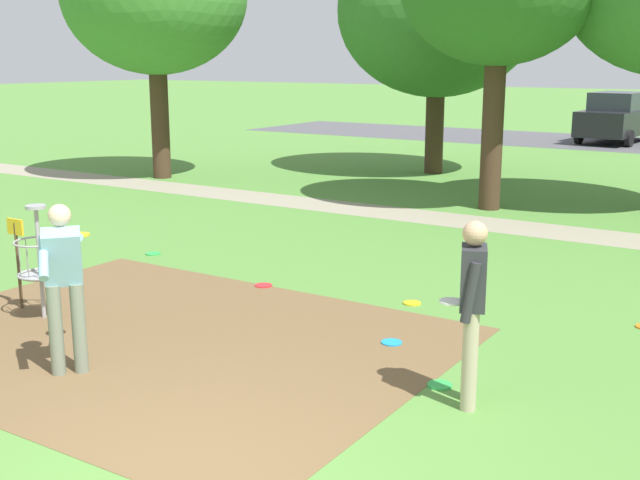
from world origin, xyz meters
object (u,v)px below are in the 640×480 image
frisbee_far_left (412,303)px  tree_near_right (438,11)px  player_foreground_watching (472,303)px  parked_car_leftmost (617,117)px  disc_golf_basket (37,257)px  player_throwing (64,278)px  frisbee_mid_grass (440,385)px  frisbee_by_tee (392,343)px  frisbee_near_basket (264,285)px  frisbee_scattered_a (153,254)px

frisbee_far_left → tree_near_right: 12.86m
player_foreground_watching → tree_near_right: size_ratio=0.26×
frisbee_far_left → parked_car_leftmost: 22.33m
disc_golf_basket → player_foreground_watching: player_foreground_watching is taller
player_throwing → frisbee_mid_grass: 3.81m
player_foreground_watching → frisbee_far_left: size_ratio=7.48×
frisbee_mid_grass → tree_near_right: size_ratio=0.04×
player_foreground_watching → frisbee_by_tee: 1.95m
player_throwing → frisbee_mid_grass: player_throwing is taller
frisbee_near_basket → tree_near_right: tree_near_right is taller
frisbee_near_basket → frisbee_by_tee: (2.56, -1.07, 0.00)m
frisbee_scattered_a → parked_car_leftmost: 22.12m
frisbee_far_left → parked_car_leftmost: size_ratio=0.05×
player_foreground_watching → frisbee_scattered_a: (-6.50, 2.65, -0.96)m
player_throwing → parked_car_leftmost: bearing=91.7°
tree_near_right → parked_car_leftmost: (2.24, 11.04, -3.35)m
disc_golf_basket → frisbee_mid_grass: 5.08m
player_foreground_watching → frisbee_mid_grass: 1.06m
disc_golf_basket → frisbee_by_tee: size_ratio=6.01×
disc_golf_basket → frisbee_mid_grass: size_ratio=5.79×
frisbee_near_basket → player_throwing: bearing=-86.2°
player_foreground_watching → parked_car_leftmost: 25.05m
frisbee_by_tee → parked_car_leftmost: 23.82m
disc_golf_basket → frisbee_by_tee: 4.36m
player_foreground_watching → parked_car_leftmost: parked_car_leftmost is taller
frisbee_near_basket → parked_car_leftmost: size_ratio=0.06×
disc_golf_basket → frisbee_scattered_a: bearing=110.1°
player_throwing → parked_car_leftmost: parked_car_leftmost is taller
frisbee_by_tee → frisbee_far_left: size_ratio=1.01×
frisbee_by_tee → frisbee_near_basket: bearing=157.3°
player_throwing → frisbee_by_tee: 3.54m
frisbee_by_tee → parked_car_leftmost: size_ratio=0.05×
frisbee_scattered_a → tree_near_right: tree_near_right is taller
player_foreground_watching → frisbee_scattered_a: player_foreground_watching is taller
disc_golf_basket → frisbee_mid_grass: disc_golf_basket is taller
frisbee_mid_grass → frisbee_scattered_a: same height
frisbee_by_tee → parked_car_leftmost: bearing=97.5°
frisbee_far_left → frisbee_scattered_a: 4.70m
frisbee_near_basket → frisbee_scattered_a: size_ratio=0.99×
player_throwing → frisbee_far_left: 4.46m
player_throwing → frisbee_near_basket: bearing=93.8°
player_foreground_watching → frisbee_mid_grass: player_foreground_watching is taller
disc_golf_basket → frisbee_far_left: (3.57, 2.92, -0.74)m
player_throwing → frisbee_near_basket: (-0.24, 3.56, -0.98)m
player_throwing → tree_near_right: tree_near_right is taller
frisbee_far_left → parked_car_leftmost: parked_car_leftmost is taller
frisbee_by_tee → tree_near_right: bearing=113.0°
frisbee_near_basket → frisbee_far_left: 2.13m
frisbee_scattered_a → frisbee_mid_grass: bearing=-21.5°
frisbee_near_basket → player_foreground_watching: bearing=-28.6°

